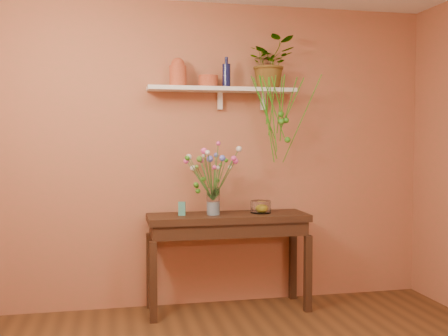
{
  "coord_description": "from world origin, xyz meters",
  "views": [
    {
      "loc": [
        -0.89,
        -2.65,
        1.48
      ],
      "look_at": [
        0.0,
        1.55,
        1.25
      ],
      "focal_mm": 42.17,
      "sensor_mm": 36.0,
      "label": 1
    }
  ],
  "objects_px": {
    "spider_plant": "(270,63)",
    "glass_vase": "(213,203)",
    "blue_bottle": "(226,75)",
    "sideboard": "(228,228)",
    "bouquet": "(210,166)",
    "glass_bowl": "(261,207)",
    "terracotta_jug": "(178,73)"
  },
  "relations": [
    {
      "from": "spider_plant",
      "to": "glass_vase",
      "type": "height_order",
      "value": "spider_plant"
    },
    {
      "from": "blue_bottle",
      "to": "spider_plant",
      "type": "bearing_deg",
      "value": 4.92
    },
    {
      "from": "sideboard",
      "to": "glass_vase",
      "type": "height_order",
      "value": "glass_vase"
    },
    {
      "from": "blue_bottle",
      "to": "glass_vase",
      "type": "relative_size",
      "value": 1.11
    },
    {
      "from": "sideboard",
      "to": "bouquet",
      "type": "distance_m",
      "value": 0.57
    },
    {
      "from": "glass_bowl",
      "to": "terracotta_jug",
      "type": "bearing_deg",
      "value": 173.3
    },
    {
      "from": "blue_bottle",
      "to": "glass_bowl",
      "type": "xyz_separation_m",
      "value": [
        0.29,
        -0.07,
        -1.16
      ]
    },
    {
      "from": "blue_bottle",
      "to": "glass_bowl",
      "type": "relative_size",
      "value": 1.46
    },
    {
      "from": "terracotta_jug",
      "to": "sideboard",
      "type": "bearing_deg",
      "value": -12.79
    },
    {
      "from": "spider_plant",
      "to": "glass_bowl",
      "type": "height_order",
      "value": "spider_plant"
    },
    {
      "from": "terracotta_jug",
      "to": "glass_bowl",
      "type": "xyz_separation_m",
      "value": [
        0.72,
        -0.08,
        -1.17
      ]
    },
    {
      "from": "blue_bottle",
      "to": "glass_bowl",
      "type": "bearing_deg",
      "value": -14.06
    },
    {
      "from": "sideboard",
      "to": "bouquet",
      "type": "relative_size",
      "value": 2.37
    },
    {
      "from": "sideboard",
      "to": "glass_bowl",
      "type": "height_order",
      "value": "glass_bowl"
    },
    {
      "from": "sideboard",
      "to": "glass_bowl",
      "type": "distance_m",
      "value": 0.34
    },
    {
      "from": "sideboard",
      "to": "terracotta_jug",
      "type": "height_order",
      "value": "terracotta_jug"
    },
    {
      "from": "glass_bowl",
      "to": "sideboard",
      "type": "bearing_deg",
      "value": -177.9
    },
    {
      "from": "terracotta_jug",
      "to": "blue_bottle",
      "type": "xyz_separation_m",
      "value": [
        0.42,
        -0.01,
        -0.01
      ]
    },
    {
      "from": "glass_vase",
      "to": "glass_bowl",
      "type": "height_order",
      "value": "glass_vase"
    },
    {
      "from": "sideboard",
      "to": "glass_vase",
      "type": "bearing_deg",
      "value": -171.77
    },
    {
      "from": "bouquet",
      "to": "blue_bottle",
      "type": "bearing_deg",
      "value": 28.87
    },
    {
      "from": "sideboard",
      "to": "terracotta_jug",
      "type": "bearing_deg",
      "value": 167.21
    },
    {
      "from": "sideboard",
      "to": "blue_bottle",
      "type": "distance_m",
      "value": 1.33
    },
    {
      "from": "terracotta_jug",
      "to": "glass_bowl",
      "type": "height_order",
      "value": "terracotta_jug"
    },
    {
      "from": "blue_bottle",
      "to": "sideboard",
      "type": "bearing_deg",
      "value": -92.25
    },
    {
      "from": "spider_plant",
      "to": "sideboard",
      "type": "bearing_deg",
      "value": -163.76
    },
    {
      "from": "glass_vase",
      "to": "spider_plant",
      "type": "bearing_deg",
      "value": 14.31
    },
    {
      "from": "blue_bottle",
      "to": "bouquet",
      "type": "xyz_separation_m",
      "value": [
        -0.16,
        -0.09,
        -0.78
      ]
    },
    {
      "from": "glass_vase",
      "to": "glass_bowl",
      "type": "xyz_separation_m",
      "value": [
        0.43,
        0.03,
        -0.05
      ]
    },
    {
      "from": "glass_bowl",
      "to": "bouquet",
      "type": "bearing_deg",
      "value": -177.93
    },
    {
      "from": "terracotta_jug",
      "to": "blue_bottle",
      "type": "height_order",
      "value": "blue_bottle"
    },
    {
      "from": "bouquet",
      "to": "glass_bowl",
      "type": "relative_size",
      "value": 3.26
    }
  ]
}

